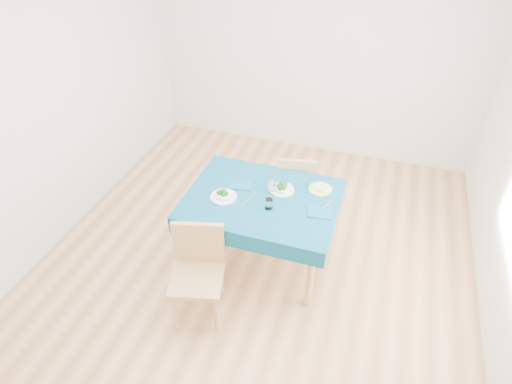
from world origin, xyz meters
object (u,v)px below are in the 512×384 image
(bowl_near, at_px, (224,194))
(chair_far, at_px, (296,182))
(chair_near, at_px, (196,272))
(side_plate, at_px, (320,189))
(bowl_far, at_px, (282,187))
(table, at_px, (261,230))

(bowl_near, bearing_deg, chair_far, 60.03)
(chair_near, xyz_separation_m, side_plate, (0.75, 1.03, 0.25))
(bowl_far, bearing_deg, bowl_near, -150.46)
(chair_far, bearing_deg, bowl_near, 47.38)
(table, distance_m, bowl_near, 0.53)
(bowl_far, bearing_deg, chair_far, 88.93)
(table, xyz_separation_m, side_plate, (0.46, 0.27, 0.38))
(table, xyz_separation_m, chair_near, (-0.30, -0.76, 0.13))
(side_plate, bearing_deg, bowl_near, -154.24)
(table, bearing_deg, side_plate, 30.82)
(bowl_near, relative_size, side_plate, 1.09)
(chair_far, height_order, bowl_far, chair_far)
(chair_near, height_order, side_plate, chair_near)
(table, height_order, bowl_far, bowl_far)
(chair_near, relative_size, bowl_near, 4.48)
(chair_near, distance_m, chair_far, 1.53)
(table, relative_size, chair_far, 1.37)
(bowl_near, height_order, bowl_far, bowl_near)
(chair_far, bearing_deg, chair_near, 60.46)
(chair_far, relative_size, bowl_near, 4.17)
(bowl_near, bearing_deg, side_plate, 25.76)
(chair_near, bearing_deg, bowl_near, 76.99)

